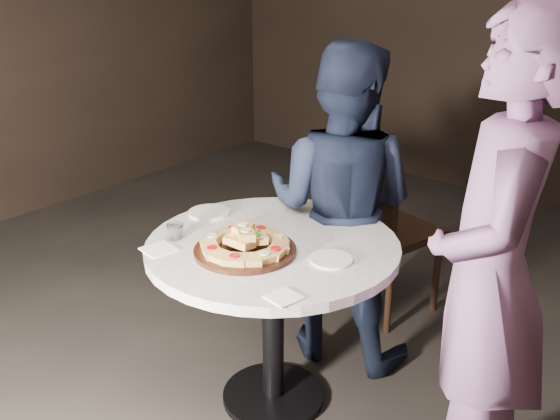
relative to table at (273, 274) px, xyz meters
name	(u,v)px	position (x,y,z in m)	size (l,w,h in m)	color
floor	(251,407)	(-0.04, -0.12, -0.66)	(7.00, 7.00, 0.00)	black
table	(273,274)	(0.00, 0.00, 0.00)	(1.20, 1.20, 0.81)	black
serving_board	(245,250)	(-0.02, -0.15, 0.16)	(0.42, 0.42, 0.02)	black
focaccia_pile	(245,242)	(-0.02, -0.15, 0.20)	(0.37, 0.38, 0.10)	tan
plate_left	(209,212)	(-0.44, 0.06, 0.16)	(0.20, 0.20, 0.01)	white
plate_right	(331,259)	(0.29, 0.01, 0.16)	(0.17, 0.17, 0.01)	white
water_glass	(175,232)	(-0.34, -0.24, 0.18)	(0.07, 0.07, 0.07)	silver
napkin_near	(159,249)	(-0.32, -0.35, 0.15)	(0.12, 0.12, 0.01)	white
napkin_far	(284,297)	(0.33, -0.34, 0.15)	(0.11, 0.11, 0.01)	white
chair_far	(379,223)	(-0.04, 0.97, -0.09)	(0.56, 0.58, 0.98)	black
diner_navy	(341,207)	(-0.01, 0.54, 0.14)	(0.78, 0.61, 1.60)	#141B31
diner_teal	(491,277)	(0.90, 0.07, 0.25)	(0.66, 0.44, 1.82)	slate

